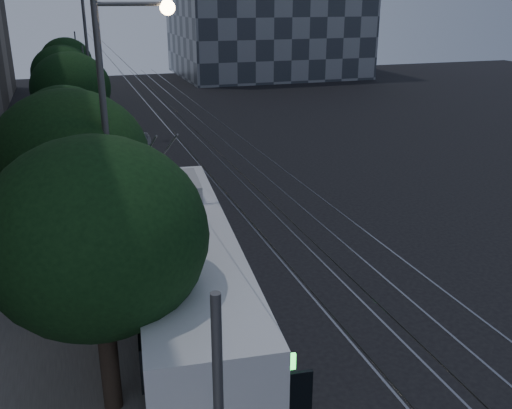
{
  "coord_description": "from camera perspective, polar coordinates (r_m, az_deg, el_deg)",
  "views": [
    {
      "loc": [
        -6.77,
        -16.04,
        9.42
      ],
      "look_at": [
        -0.17,
        3.94,
        1.75
      ],
      "focal_mm": 40.0,
      "sensor_mm": 36.0,
      "label": 1
    }
  ],
  "objects": [
    {
      "name": "tree_2",
      "position": [
        27.28,
        -18.52,
        7.22
      ],
      "size": [
        4.24,
        4.24,
        5.78
      ],
      "color": "black",
      "rests_on": "ground"
    },
    {
      "name": "ground",
      "position": [
        19.8,
        4.09,
        -8.44
      ],
      "size": [
        120.0,
        120.0,
        0.0
      ],
      "primitive_type": "plane",
      "color": "black",
      "rests_on": "ground"
    },
    {
      "name": "streetlamp_near",
      "position": [
        17.55,
        -13.5,
        7.64
      ],
      "size": [
        2.34,
        0.44,
        9.63
      ],
      "color": "#59595B",
      "rests_on": "ground"
    },
    {
      "name": "trolleybus",
      "position": [
        16.8,
        -7.18,
        -7.19
      ],
      "size": [
        3.91,
        12.98,
        5.63
      ],
      "rotation": [
        0.0,
        0.0,
        -0.1
      ],
      "color": "silver",
      "rests_on": "ground"
    },
    {
      "name": "tree_4",
      "position": [
        43.99,
        -18.76,
        12.31
      ],
      "size": [
        4.36,
        4.36,
        6.28
      ],
      "color": "black",
      "rests_on": "ground"
    },
    {
      "name": "sidewalk",
      "position": [
        37.24,
        -18.85,
        4.41
      ],
      "size": [
        5.0,
        90.0,
        0.15
      ],
      "primitive_type": "cube",
      "color": "slate",
      "rests_on": "ground"
    },
    {
      "name": "tree_5",
      "position": [
        54.84,
        -18.44,
        13.48
      ],
      "size": [
        4.44,
        4.44,
        6.12
      ],
      "color": "black",
      "rests_on": "ground"
    },
    {
      "name": "car_white_c",
      "position": [
        41.75,
        -13.53,
        7.52
      ],
      "size": [
        2.63,
        4.92,
        1.54
      ],
      "primitive_type": "imported",
      "rotation": [
        0.0,
        0.0,
        0.22
      ],
      "color": "#BABABE",
      "rests_on": "ground"
    },
    {
      "name": "car_white_a",
      "position": [
        36.28,
        -11.94,
        5.79
      ],
      "size": [
        2.66,
        4.76,
        1.53
      ],
      "primitive_type": "imported",
      "rotation": [
        0.0,
        0.0,
        -0.2
      ],
      "color": "#AFAFB3",
      "rests_on": "ground"
    },
    {
      "name": "car_white_b",
      "position": [
        41.04,
        -14.53,
        7.19
      ],
      "size": [
        2.57,
        5.35,
        1.5
      ],
      "primitive_type": "imported",
      "rotation": [
        0.0,
        0.0,
        -0.09
      ],
      "color": "#AEAEB3",
      "rests_on": "ground"
    },
    {
      "name": "tram_rails",
      "position": [
        38.39,
        -3.76,
        5.79
      ],
      "size": [
        4.52,
        90.0,
        0.02
      ],
      "color": "gray",
      "rests_on": "ground"
    },
    {
      "name": "streetlamp_far",
      "position": [
        40.14,
        -15.95,
        15.11
      ],
      "size": [
        2.6,
        0.44,
        10.85
      ],
      "color": "#59595B",
      "rests_on": "ground"
    },
    {
      "name": "tree_1",
      "position": [
        19.59,
        -18.06,
        4.17
      ],
      "size": [
        5.16,
        5.16,
        6.73
      ],
      "color": "black",
      "rests_on": "ground"
    },
    {
      "name": "car_white_d",
      "position": [
        51.82,
        -15.48,
        9.7
      ],
      "size": [
        2.05,
        4.59,
        1.53
      ],
      "primitive_type": "imported",
      "rotation": [
        0.0,
        0.0,
        -0.05
      ],
      "color": "white",
      "rests_on": "ground"
    },
    {
      "name": "tree_3",
      "position": [
        37.67,
        -18.03,
        11.02
      ],
      "size": [
        4.85,
        4.85,
        6.34
      ],
      "color": "black",
      "rests_on": "ground"
    },
    {
      "name": "overhead_wires",
      "position": [
        36.57,
        -15.46,
        9.95
      ],
      "size": [
        2.23,
        90.0,
        6.0
      ],
      "color": "black",
      "rests_on": "ground"
    },
    {
      "name": "tree_0",
      "position": [
        12.72,
        -15.68,
        -3.16
      ],
      "size": [
        4.86,
        4.86,
        6.78
      ],
      "color": "black",
      "rests_on": "ground"
    },
    {
      "name": "pickup_silver",
      "position": [
        29.65,
        -12.71,
        2.54
      ],
      "size": [
        3.45,
        5.81,
        1.51
      ],
      "primitive_type": "imported",
      "rotation": [
        0.0,
        0.0,
        0.18
      ],
      "color": "#AEB0B6",
      "rests_on": "ground"
    }
  ]
}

